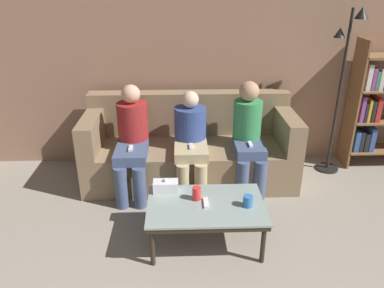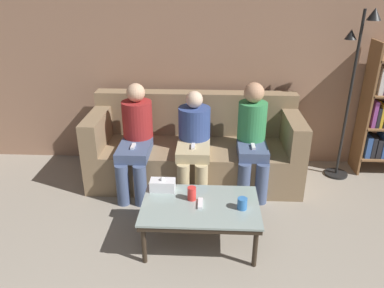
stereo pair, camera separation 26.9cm
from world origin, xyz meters
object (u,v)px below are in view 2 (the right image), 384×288
Objects in this scene: cup_near_right at (242,204)px; seated_person_mid_left at (194,139)px; seated_person_mid_right at (252,136)px; tissue_box at (163,185)px; coffee_table at (200,208)px; couch at (195,150)px; seated_person_left_end at (136,136)px; game_remote at (200,203)px; cup_near_left at (192,193)px; standing_lamp at (354,79)px.

seated_person_mid_left is (-0.44, 1.00, 0.14)m from cup_near_right.
seated_person_mid_right is at bearing 80.52° from cup_near_right.
tissue_box is 1.15m from seated_person_mid_right.
tissue_box is (-0.34, 0.22, 0.09)m from coffee_table.
couch is 1.00m from tissue_box.
seated_person_left_end is at bearing -178.87° from seated_person_mid_right.
coffee_table is at bearing 86.42° from game_remote.
seated_person_mid_left is at bearing -178.73° from seated_person_mid_right.
seated_person_left_end reaches higher than cup_near_left.
coffee_table is 1.20m from seated_person_left_end.
seated_person_mid_right is (0.51, 0.97, 0.22)m from game_remote.
standing_lamp is at bearing 47.66° from cup_near_right.
cup_near_right is at bearing -99.48° from seated_person_mid_right.
seated_person_left_end is 0.61m from seated_person_mid_left.
seated_person_mid_right reaches higher than cup_near_left.
couch is 0.70m from seated_person_mid_right.
tissue_box is 0.83m from seated_person_left_end.
seated_person_left_end is at bearing 136.70° from cup_near_right.
couch is at bearing 160.42° from seated_person_mid_right.
tissue_box is 0.19× the size of seated_person_left_end.
cup_near_left is at bearing -54.08° from seated_person_left_end.
couch is 19.32× the size of cup_near_left.
couch is at bearing 109.70° from cup_near_right.
seated_person_left_end is (-1.05, 0.99, 0.16)m from cup_near_right.
couch is 2.33× the size of coffee_table.
cup_near_right is at bearing -20.82° from tissue_box.
game_remote is at bearing -44.03° from cup_near_left.
game_remote is 0.13× the size of seated_person_mid_right.
coffee_table is at bearing -84.18° from seated_person_mid_left.
seated_person_mid_left is 0.92× the size of seated_person_mid_right.
couch reaches higher than tissue_box.
cup_near_left reaches higher than game_remote.
coffee_table is 0.85× the size of seated_person_mid_right.
tissue_box is at bearing 151.85° from cup_near_left.
tissue_box reaches higher than coffee_table.
cup_near_right is 0.35m from game_remote.
cup_near_left is at bearing -28.15° from tissue_box.
cup_near_left reaches higher than coffee_table.
coffee_table is 0.41m from tissue_box.
game_remote is 0.14× the size of seated_person_mid_left.
seated_person_mid_left is (0.24, 0.74, 0.13)m from tissue_box.
tissue_box reaches higher than cup_near_right.
cup_near_right is 1.10m from seated_person_mid_left.
seated_person_left_end is (-0.63, 0.87, 0.15)m from cup_near_left.
game_remote is (0.34, -0.22, -0.04)m from tissue_box.
cup_near_right is 0.05× the size of standing_lamp.
coffee_table is at bearing -117.87° from seated_person_mid_right.
seated_person_mid_left is (-1.68, -0.36, -0.57)m from standing_lamp.
tissue_box is 2.32m from standing_lamp.
cup_near_right is 0.08× the size of seated_person_mid_right.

